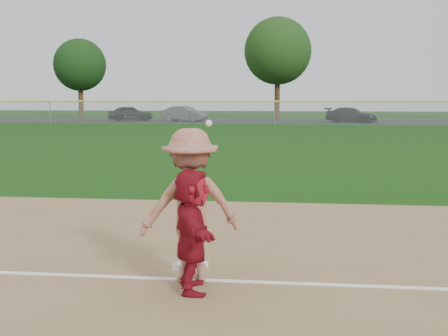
# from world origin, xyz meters

# --- Properties ---
(ground) EXTENTS (160.00, 160.00, 0.00)m
(ground) POSITION_xyz_m (0.00, 0.00, 0.00)
(ground) COLOR #133D0B
(ground) RESTS_ON ground
(foul_line) EXTENTS (60.00, 0.10, 0.01)m
(foul_line) POSITION_xyz_m (0.00, -0.80, 0.03)
(foul_line) COLOR white
(foul_line) RESTS_ON infield_dirt
(parking_asphalt) EXTENTS (120.00, 10.00, 0.01)m
(parking_asphalt) POSITION_xyz_m (0.00, 46.00, 0.01)
(parking_asphalt) COLOR black
(parking_asphalt) RESTS_ON ground
(first_base) EXTENTS (0.51, 0.51, 0.09)m
(first_base) POSITION_xyz_m (-0.30, -0.29, 0.06)
(first_base) COLOR white
(first_base) RESTS_ON infield_dirt
(base_runner) EXTENTS (0.81, 1.58, 1.63)m
(base_runner) POSITION_xyz_m (-0.11, -1.22, 0.83)
(base_runner) COLOR maroon
(base_runner) RESTS_ON infield_dirt
(car_left) EXTENTS (4.68, 3.08, 1.48)m
(car_left) POSITION_xyz_m (-14.17, 45.39, 0.75)
(car_left) COLOR black
(car_left) RESTS_ON parking_asphalt
(car_mid) EXTENTS (4.70, 2.81, 1.46)m
(car_mid) POSITION_xyz_m (-8.76, 45.21, 0.74)
(car_mid) COLOR #525459
(car_mid) RESTS_ON parking_asphalt
(car_right) EXTENTS (5.10, 3.33, 1.37)m
(car_right) POSITION_xyz_m (7.01, 44.95, 0.70)
(car_right) COLOR black
(car_right) RESTS_ON parking_asphalt
(first_base_play) EXTENTS (1.56, 1.23, 2.22)m
(first_base_play) POSITION_xyz_m (-0.20, -0.82, 1.08)
(first_base_play) COLOR #939395
(first_base_play) RESTS_ON infield_dirt
(outfield_fence) EXTENTS (110.00, 0.12, 110.00)m
(outfield_fence) POSITION_xyz_m (0.00, 40.00, 1.96)
(outfield_fence) COLOR #999EA0
(outfield_fence) RESTS_ON ground
(tree_1) EXTENTS (5.80, 5.80, 8.75)m
(tree_1) POSITION_xyz_m (-22.00, 53.00, 5.83)
(tree_1) COLOR #3E2B16
(tree_1) RESTS_ON ground
(tree_2) EXTENTS (7.00, 7.00, 10.58)m
(tree_2) POSITION_xyz_m (0.00, 51.50, 7.06)
(tree_2) COLOR #392514
(tree_2) RESTS_ON ground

